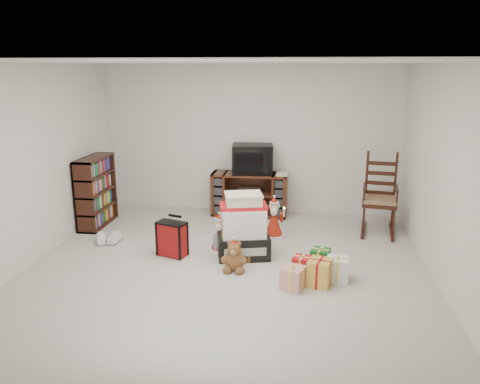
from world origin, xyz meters
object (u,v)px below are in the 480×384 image
(teddy_bear, at_px, (234,258))
(crt_television, at_px, (252,159))
(gift_cluster, at_px, (316,271))
(bookshelf, at_px, (96,193))
(santa_figurine, at_px, (274,222))
(rocking_chair, at_px, (379,204))
(gift_pile, at_px, (243,230))
(sneaker_pair, at_px, (108,240))
(tv_stand, at_px, (249,194))
(red_suitcase, at_px, (172,239))
(mrs_claus_figurine, at_px, (219,236))

(teddy_bear, bearing_deg, crt_television, 91.04)
(gift_cluster, distance_m, crt_television, 2.81)
(bookshelf, height_order, santa_figurine, bookshelf)
(rocking_chair, bearing_deg, gift_pile, -138.29)
(gift_pile, height_order, sneaker_pair, gift_pile)
(bookshelf, height_order, sneaker_pair, bookshelf)
(gift_cluster, bearing_deg, santa_figurine, 112.78)
(tv_stand, relative_size, red_suitcase, 2.28)
(tv_stand, relative_size, gift_pile, 1.50)
(bookshelf, bearing_deg, rocking_chair, 4.32)
(sneaker_pair, relative_size, gift_cluster, 0.45)
(red_suitcase, height_order, sneaker_pair, red_suitcase)
(rocking_chair, bearing_deg, teddy_bear, -130.42)
(bookshelf, xyz_separation_m, gift_cluster, (3.41, -1.59, -0.41))
(santa_figurine, height_order, sneaker_pair, santa_figurine)
(bookshelf, relative_size, red_suitcase, 1.98)
(bookshelf, relative_size, mrs_claus_figurine, 2.03)
(santa_figurine, xyz_separation_m, gift_cluster, (0.59, -1.40, -0.12))
(gift_pile, bearing_deg, sneaker_pair, 160.51)
(tv_stand, height_order, bookshelf, bookshelf)
(rocking_chair, bearing_deg, crt_television, 172.23)
(bookshelf, xyz_separation_m, sneaker_pair, (0.49, -0.76, -0.48))
(sneaker_pair, xyz_separation_m, crt_television, (1.89, 1.65, 0.92))
(sneaker_pair, bearing_deg, bookshelf, 110.55)
(teddy_bear, distance_m, mrs_claus_figurine, 0.69)
(rocking_chair, distance_m, teddy_bear, 2.65)
(teddy_bear, relative_size, mrs_claus_figurine, 0.70)
(tv_stand, relative_size, mrs_claus_figurine, 2.34)
(bookshelf, distance_m, santa_figurine, 2.84)
(gift_cluster, bearing_deg, teddy_bear, 171.29)
(rocking_chair, height_order, santa_figurine, rocking_chair)
(red_suitcase, distance_m, gift_cluster, 1.95)
(tv_stand, bearing_deg, bookshelf, -159.23)
(mrs_claus_figurine, bearing_deg, santa_figurine, 42.30)
(tv_stand, relative_size, santa_figurine, 2.03)
(tv_stand, bearing_deg, mrs_claus_figurine, -96.70)
(tv_stand, distance_m, crt_television, 0.61)
(red_suitcase, height_order, santa_figurine, santa_figurine)
(bookshelf, height_order, gift_pile, bookshelf)
(teddy_bear, relative_size, crt_television, 0.54)
(bookshelf, relative_size, rocking_chair, 0.87)
(teddy_bear, height_order, santa_figurine, santa_figurine)
(teddy_bear, bearing_deg, mrs_claus_figurine, 116.04)
(teddy_bear, distance_m, santa_figurine, 1.32)
(tv_stand, relative_size, gift_cluster, 1.60)
(tv_stand, distance_m, teddy_bear, 2.31)
(bookshelf, bearing_deg, tv_stand, 20.27)
(teddy_bear, xyz_separation_m, gift_cluster, (0.99, -0.15, -0.05))
(red_suitcase, height_order, crt_television, crt_television)
(gift_pile, relative_size, crt_television, 1.20)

